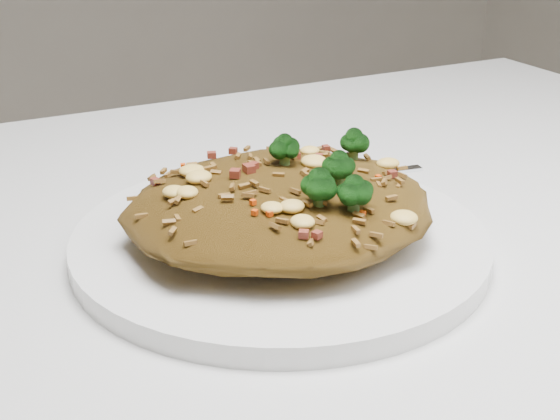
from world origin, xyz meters
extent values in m
cube|color=silver|center=(0.00, 0.00, 0.73)|extent=(1.20, 0.80, 0.04)
cylinder|color=olive|center=(0.54, 0.34, 0.35)|extent=(0.06, 0.06, 0.71)
cylinder|color=white|center=(0.08, 0.03, 0.76)|extent=(0.27, 0.27, 0.01)
ellipsoid|color=brown|center=(0.08, 0.03, 0.78)|extent=(0.20, 0.18, 0.04)
ellipsoid|color=#083206|center=(0.11, 0.01, 0.81)|extent=(0.02, 0.02, 0.02)
ellipsoid|color=#083206|center=(0.15, 0.05, 0.81)|extent=(0.02, 0.02, 0.02)
ellipsoid|color=#083206|center=(0.10, -0.03, 0.81)|extent=(0.02, 0.02, 0.02)
ellipsoid|color=#083206|center=(0.08, -0.01, 0.81)|extent=(0.02, 0.02, 0.02)
ellipsoid|color=#083206|center=(0.09, 0.05, 0.81)|extent=(0.02, 0.02, 0.02)
cube|color=silver|center=(0.19, 0.08, 0.77)|extent=(0.10, 0.02, 0.00)
cube|color=silver|center=(0.10, 0.10, 0.77)|extent=(0.03, 0.03, 0.00)
camera|label=1|loc=(-0.13, -0.38, 0.98)|focal=50.00mm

